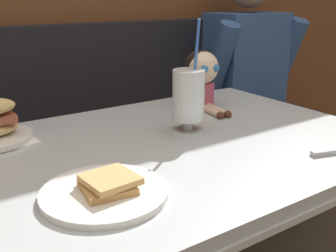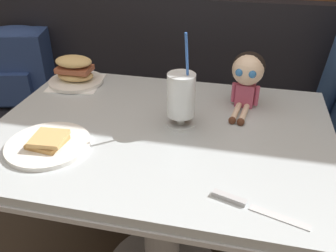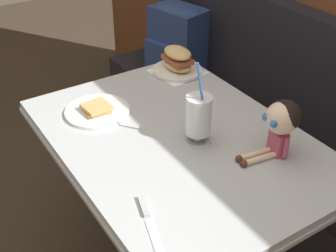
{
  "view_description": "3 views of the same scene",
  "coord_description": "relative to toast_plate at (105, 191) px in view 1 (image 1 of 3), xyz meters",
  "views": [
    {
      "loc": [
        -0.59,
        -0.64,
        1.12
      ],
      "look_at": [
        -0.03,
        0.19,
        0.78
      ],
      "focal_mm": 42.86,
      "sensor_mm": 36.0,
      "label": 1
    },
    {
      "loc": [
        0.24,
        -0.77,
        1.34
      ],
      "look_at": [
        0.03,
        0.17,
        0.76
      ],
      "focal_mm": 37.99,
      "sensor_mm": 36.0,
      "label": 2
    },
    {
      "loc": [
        1.1,
        -0.57,
        1.67
      ],
      "look_at": [
        -0.03,
        0.15,
        0.78
      ],
      "focal_mm": 48.86,
      "sensor_mm": 36.0,
      "label": 3
    }
  ],
  "objects": [
    {
      "name": "seated_doll",
      "position": [
        0.56,
        0.4,
        0.12
      ],
      "size": [
        0.13,
        0.22,
        0.2
      ],
      "color": "#B74C6B",
      "rests_on": "diner_table"
    },
    {
      "name": "milkshake_glass",
      "position": [
        0.36,
        0.21,
        0.09
      ],
      "size": [
        0.1,
        0.1,
        0.32
      ],
      "color": "silver",
      "rests_on": "diner_table"
    },
    {
      "name": "booth_bench",
      "position": [
        0.3,
        0.8,
        -0.42
      ],
      "size": [
        2.6,
        0.48,
        1.0
      ],
      "color": "black",
      "rests_on": "ground"
    },
    {
      "name": "diner_patron",
      "position": [
        1.15,
        0.75,
        -0.01
      ],
      "size": [
        0.55,
        0.48,
        0.81
      ],
      "color": "#2D4C7F",
      "rests_on": "booth_bench"
    },
    {
      "name": "toast_plate",
      "position": [
        0.0,
        0.0,
        0.0
      ],
      "size": [
        0.25,
        0.25,
        0.04
      ],
      "color": "white",
      "rests_on": "diner_table"
    },
    {
      "name": "diner_table",
      "position": [
        0.3,
        0.17,
        -0.21
      ],
      "size": [
        1.11,
        0.81,
        0.74
      ],
      "color": "#B2BCC1",
      "rests_on": "ground"
    }
  ]
}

